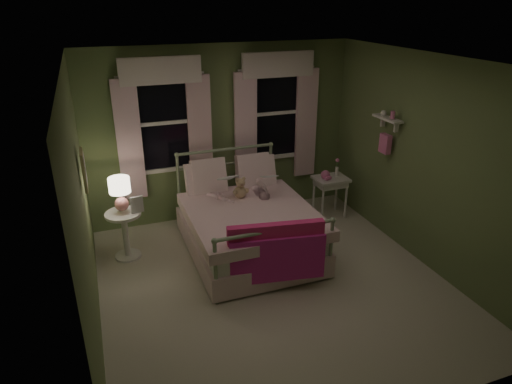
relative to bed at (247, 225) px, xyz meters
name	(u,v)px	position (x,y,z in m)	size (l,w,h in m)	color
room_shell	(275,184)	(0.04, -0.86, 0.92)	(4.20, 4.20, 4.20)	beige
bed	(247,225)	(0.00, 0.00, 0.00)	(1.58, 2.04, 1.18)	white
pink_throw	(277,246)	(0.00, -1.03, 0.23)	(1.10, 0.32, 0.71)	#E22C72
child_left	(217,180)	(-0.28, 0.42, 0.52)	(0.24, 0.16, 0.67)	#F7D1DD
child_right	(256,174)	(0.28, 0.42, 0.54)	(0.34, 0.27, 0.71)	#F7D1DD
book_left	(222,183)	(-0.28, 0.17, 0.58)	(0.20, 0.27, 0.03)	beige
book_right	(262,180)	(0.28, 0.17, 0.54)	(0.20, 0.27, 0.02)	beige
teddy_bear	(240,189)	(0.00, 0.26, 0.41)	(0.23, 0.18, 0.30)	tan
nightstand_left	(125,229)	(-1.55, 0.38, 0.03)	(0.46, 0.46, 0.65)	white
table_lamp	(120,191)	(-1.55, 0.38, 0.57)	(0.27, 0.27, 0.45)	#D77F7F
book_nightstand	(131,213)	(-1.45, 0.30, 0.27)	(0.16, 0.22, 0.02)	beige
nightstand_right	(331,184)	(1.54, 0.54, 0.17)	(0.50, 0.40, 0.64)	white
pink_toy	(326,175)	(1.44, 0.53, 0.32)	(0.14, 0.19, 0.14)	pink
bud_vase	(337,167)	(1.66, 0.59, 0.41)	(0.06, 0.06, 0.28)	white
window_left	(164,119)	(-0.81, 1.17, 1.24)	(1.34, 0.13, 1.96)	black
window_right	(277,109)	(0.89, 1.17, 1.24)	(1.34, 0.13, 1.96)	black
wall_shelf	(386,131)	(1.94, -0.16, 1.14)	(0.15, 0.50, 0.60)	white
framed_picture	(84,170)	(-1.91, -0.26, 1.12)	(0.03, 0.32, 0.42)	beige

